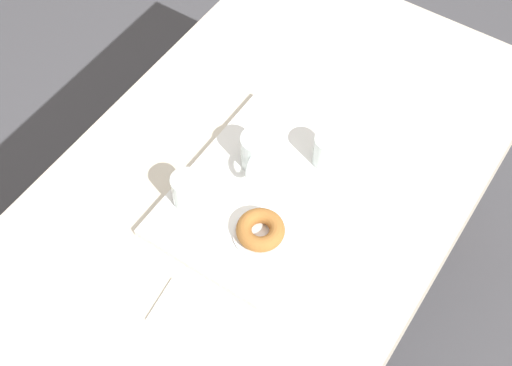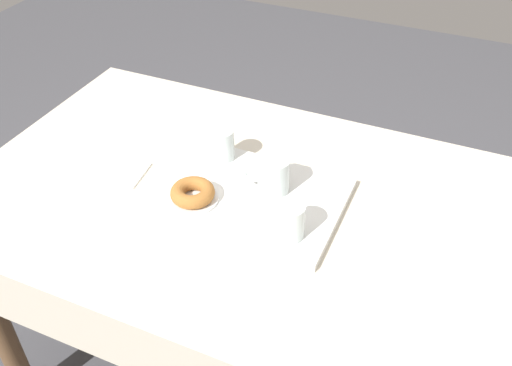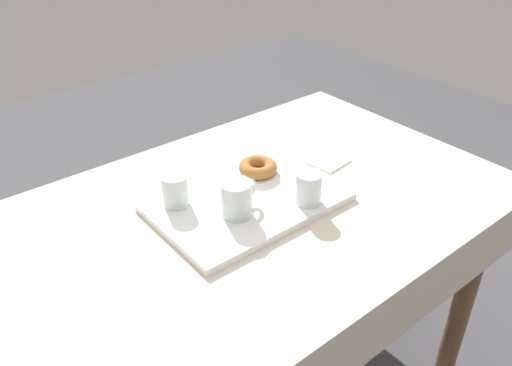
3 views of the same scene
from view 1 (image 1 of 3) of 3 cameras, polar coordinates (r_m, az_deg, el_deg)
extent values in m
plane|color=#47474C|center=(2.27, 0.36, -10.81)|extent=(6.00, 6.00, 0.00)
cube|color=beige|center=(1.61, 0.49, -0.12)|extent=(1.47, 0.87, 0.03)
cube|color=beige|center=(1.85, -10.83, 4.55)|extent=(1.47, 0.01, 0.14)
cube|color=beige|center=(1.61, 13.64, -8.92)|extent=(1.47, 0.01, 0.14)
cube|color=beige|center=(2.11, 11.69, 12.38)|extent=(0.01, 0.87, 0.14)
cylinder|color=brown|center=(2.36, 2.02, 9.28)|extent=(0.06, 0.06, 0.74)
cylinder|color=brown|center=(2.22, 17.19, 1.72)|extent=(0.06, 0.06, 0.74)
cube|color=white|center=(1.56, 0.01, -0.68)|extent=(0.47, 0.32, 0.02)
cylinder|color=silver|center=(1.56, 0.11, 2.69)|extent=(0.08, 0.08, 0.09)
cylinder|color=#84380F|center=(1.57, 0.11, 2.50)|extent=(0.07, 0.07, 0.07)
torus|color=silver|center=(1.53, -0.46, 1.28)|extent=(0.06, 0.03, 0.05)
cylinder|color=silver|center=(1.57, 5.94, 2.71)|extent=(0.07, 0.07, 0.08)
cylinder|color=silver|center=(1.58, 5.90, 2.44)|extent=(0.06, 0.06, 0.05)
cylinder|color=silver|center=(1.51, -5.73, -0.59)|extent=(0.07, 0.07, 0.08)
cylinder|color=silver|center=(1.52, -5.68, -0.87)|extent=(0.06, 0.06, 0.05)
cylinder|color=white|center=(1.49, 0.36, -4.27)|extent=(0.12, 0.12, 0.01)
torus|color=#A3662D|center=(1.47, 0.37, -3.88)|extent=(0.11, 0.11, 0.03)
cube|color=white|center=(1.44, -6.11, -10.38)|extent=(0.12, 0.12, 0.01)
camera|label=2|loc=(1.33, 54.10, 15.32)|focal=39.76mm
camera|label=3|loc=(2.02, -12.87, 39.02)|focal=36.49mm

